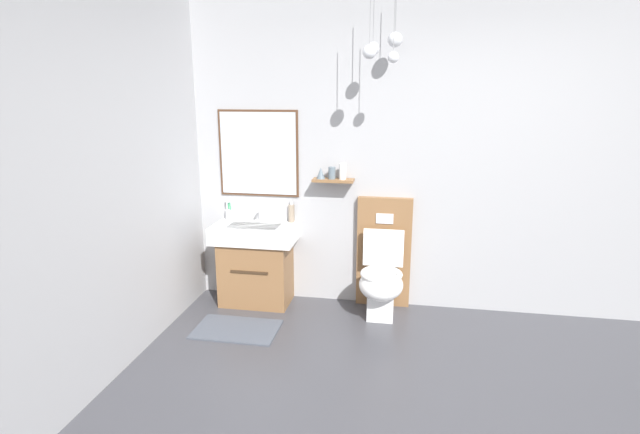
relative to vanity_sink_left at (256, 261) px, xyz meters
name	(u,v)px	position (x,y,z in m)	size (l,w,h in m)	color
wall_back	(440,156)	(1.60, 0.24, 0.96)	(4.63, 0.65, 2.71)	#A8A8AA
wall_left	(38,194)	(-0.64, -1.78, 0.96)	(0.12, 4.17, 2.71)	#A8A8AA
bath_mat	(237,329)	(0.00, -0.57, -0.39)	(0.68, 0.44, 0.01)	#474C56
vanity_sink_left	(256,261)	(0.00, 0.00, 0.00)	(0.74, 0.45, 0.74)	brown
tap_on_left_sink	(260,213)	(0.00, 0.16, 0.42)	(0.03, 0.13, 0.11)	silver
toilet	(382,272)	(1.15, -0.02, -0.02)	(0.48, 0.62, 1.00)	brown
toothbrush_cup	(229,213)	(-0.29, 0.15, 0.40)	(0.07, 0.07, 0.20)	silver
soap_dispenser	(291,213)	(0.30, 0.16, 0.43)	(0.06, 0.06, 0.20)	gray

